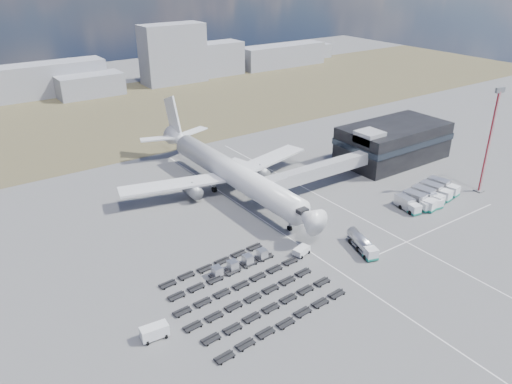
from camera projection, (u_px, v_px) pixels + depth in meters
ground at (319, 249)px, 96.20m from camera, size 420.00×420.00×0.00m
grass_strip at (113, 115)px, 177.74m from camera, size 420.00×90.00×0.01m
lane_markings at (344, 228)px, 103.48m from camera, size 47.12×110.00×0.01m
terminal at (393, 142)px, 136.49m from camera, size 30.40×16.40×11.00m
jet_bridge at (313, 173)px, 117.43m from camera, size 30.30×3.80×7.05m
airliner at (229, 171)px, 117.94m from camera, size 51.59×64.53×17.62m
skyline at (31, 79)px, 193.62m from camera, size 305.50×26.70×25.89m
fuel_tanker at (362, 244)px, 95.24m from camera, size 4.88×9.19×2.89m
pushback_tug at (301, 251)px, 94.10m from camera, size 3.71×2.69×1.50m
utility_van at (155, 332)px, 73.22m from camera, size 4.25×2.23×2.20m
catering_truck at (240, 167)px, 130.04m from camera, size 3.98×6.62×2.84m
service_trucks_near at (419, 201)px, 111.81m from camera, size 9.60×7.80×2.66m
service_trucks_far at (432, 193)px, 115.12m from camera, size 14.51×9.45×3.01m
uld_row at (240, 262)px, 90.08m from camera, size 12.57×1.83×1.74m
baggage_dollies at (246, 292)px, 83.20m from camera, size 27.68×23.22×0.69m
floodlight_mast at (489, 142)px, 114.68m from camera, size 2.40×1.94×25.14m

